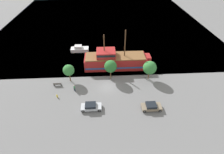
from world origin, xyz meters
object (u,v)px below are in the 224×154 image
parked_car_curb_mid (91,107)px  pedestrian_walking_near (74,88)px  pirate_ship (115,60)px  fire_hydrant (57,96)px  parked_car_curb_front (151,106)px  moored_boat_dockside (80,49)px  bench_promenade_east (57,84)px

parked_car_curb_mid → pedestrian_walking_near: bearing=124.9°
pirate_ship → pedestrian_walking_near: 13.52m
fire_hydrant → pedestrian_walking_near: (3.59, 1.84, 0.41)m
parked_car_curb_front → pedestrian_walking_near: (-15.97, 6.25, 0.16)m
parked_car_curb_mid → fire_hydrant: 8.41m
moored_boat_dockside → bench_promenade_east: 16.71m
parked_car_curb_front → bench_promenade_east: bearing=157.6°
pirate_ship → bench_promenade_east: bearing=-152.5°
parked_car_curb_front → bench_promenade_east: size_ratio=2.20×
pirate_ship → parked_car_curb_mid: bearing=-111.1°
parked_car_curb_mid → bench_promenade_east: 11.24m
parked_car_curb_front → bench_promenade_east: 21.89m
parked_car_curb_mid → parked_car_curb_front: bearing=-3.0°
moored_boat_dockside → fire_hydrant: (-3.02, -20.22, -0.30)m
moored_boat_dockside → parked_car_curb_front: (16.54, -24.64, -0.05)m
parked_car_curb_front → fire_hydrant: size_ratio=5.17×
pirate_ship → parked_car_curb_mid: size_ratio=4.23×
pirate_ship → bench_promenade_east: size_ratio=9.64×
pirate_ship → parked_car_curb_mid: 16.10m
parked_car_curb_mid → moored_boat_dockside: bearing=100.6°
pirate_ship → fire_hydrant: 17.44m
moored_boat_dockside → parked_car_curb_front: bearing=-56.1°
pedestrian_walking_near → parked_car_curb_front: bearing=-21.4°
bench_promenade_east → pedestrian_walking_near: (4.27, -2.09, 0.38)m
pedestrian_walking_near → moored_boat_dockside: bearing=91.8°
bench_promenade_east → pedestrian_walking_near: bearing=-26.1°
parked_car_curb_front → pedestrian_walking_near: 17.15m
moored_boat_dockside → pedestrian_walking_near: 18.39m
pirate_ship → moored_boat_dockside: bearing=138.7°
parked_car_curb_front → pirate_ship: bearing=111.9°
pirate_ship → parked_car_curb_mid: (-5.78, -14.97, -1.26)m
moored_boat_dockside → parked_car_curb_mid: 24.41m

